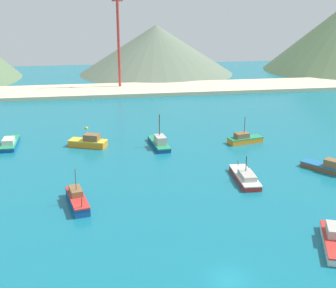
% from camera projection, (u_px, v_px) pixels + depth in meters
% --- Properties ---
extents(ground, '(260.00, 280.00, 0.50)m').
position_uv_depth(ground, '(179.00, 178.00, 77.33)').
color(ground, '#146B7F').
extents(fishing_boat_4, '(6.36, 10.07, 2.19)m').
position_uv_depth(fishing_boat_4, '(336.00, 240.00, 55.43)').
color(fishing_boat_4, silver).
rests_on(fishing_boat_4, ground).
extents(fishing_boat_6, '(3.43, 10.28, 4.43)m').
position_uv_depth(fishing_boat_6, '(245.00, 177.00, 75.15)').
color(fishing_boat_6, red).
rests_on(fishing_boat_6, ground).
extents(fishing_boat_7, '(3.23, 9.76, 1.95)m').
position_uv_depth(fishing_boat_7, '(9.00, 143.00, 92.75)').
color(fishing_boat_7, '#14478C').
rests_on(fishing_boat_7, ground).
extents(fishing_boat_8, '(7.86, 4.18, 5.68)m').
position_uv_depth(fishing_boat_8, '(245.00, 139.00, 94.85)').
color(fishing_boat_8, orange).
rests_on(fishing_boat_8, ground).
extents(fishing_boat_10, '(7.89, 9.38, 2.35)m').
position_uv_depth(fishing_boat_10, '(331.00, 168.00, 78.90)').
color(fishing_boat_10, brown).
rests_on(fishing_boat_10, ground).
extents(fishing_boat_11, '(3.63, 10.21, 6.88)m').
position_uv_depth(fishing_boat_11, '(159.00, 143.00, 92.39)').
color(fishing_boat_11, '#14478C').
rests_on(fishing_boat_11, ground).
extents(fishing_boat_12, '(8.28, 5.60, 2.71)m').
position_uv_depth(fishing_boat_12, '(89.00, 142.00, 92.41)').
color(fishing_boat_12, orange).
rests_on(fishing_boat_12, ground).
extents(fishing_boat_14, '(3.93, 8.92, 5.65)m').
position_uv_depth(fishing_boat_14, '(77.00, 199.00, 66.23)').
color(fishing_boat_14, '#14478C').
rests_on(fishing_boat_14, ground).
extents(buoy_2, '(0.71, 0.71, 0.71)m').
position_uv_depth(buoy_2, '(86.00, 128.00, 105.33)').
color(buoy_2, gold).
rests_on(buoy_2, ground).
extents(beach_strip, '(247.00, 19.76, 1.20)m').
position_uv_depth(beach_strip, '(138.00, 90.00, 147.34)').
color(beach_strip, beige).
rests_on(beach_strip, ground).
extents(hill_central, '(62.07, 62.07, 19.19)m').
position_uv_depth(hill_central, '(156.00, 49.00, 180.57)').
color(hill_central, '#60705B').
rests_on(hill_central, ground).
extents(radio_tower, '(3.47, 2.78, 34.73)m').
position_uv_depth(radio_tower, '(118.00, 36.00, 144.52)').
color(radio_tower, '#B7332D').
rests_on(radio_tower, ground).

